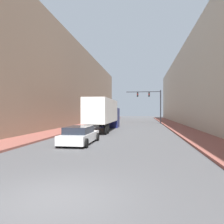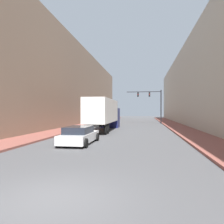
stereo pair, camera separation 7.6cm
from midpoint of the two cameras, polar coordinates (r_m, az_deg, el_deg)
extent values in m
plane|color=#4C4C4F|center=(6.67, -15.13, -21.04)|extent=(200.00, 200.00, 0.00)
cube|color=brown|center=(36.09, 16.01, -3.46)|extent=(3.12, 80.00, 0.15)
cube|color=brown|center=(37.08, -6.85, -3.35)|extent=(3.12, 80.00, 0.15)
cube|color=#BCB29E|center=(37.14, 23.06, 6.84)|extent=(6.00, 80.00, 13.36)
cube|color=#846B56|center=(38.75, -13.43, 7.35)|extent=(6.00, 80.00, 14.39)
cube|color=silver|center=(25.98, -2.66, 0.34)|extent=(2.43, 9.73, 2.70)
cube|color=black|center=(26.03, -2.66, -2.96)|extent=(1.21, 9.73, 0.24)
cube|color=navy|center=(32.20, -0.51, -1.52)|extent=(2.43, 2.85, 2.82)
cylinder|color=black|center=(22.74, -7.08, -4.57)|extent=(0.25, 1.00, 1.00)
cylinder|color=black|center=(22.27, -1.78, -4.67)|extent=(0.25, 1.00, 1.00)
cylinder|color=black|center=(23.90, -6.31, -4.34)|extent=(0.25, 1.00, 1.00)
cylinder|color=black|center=(23.45, -1.26, -4.42)|extent=(0.25, 1.00, 1.00)
cylinder|color=black|center=(32.42, -2.37, -3.12)|extent=(0.25, 1.00, 1.00)
cylinder|color=black|center=(32.09, 1.37, -3.15)|extent=(0.25, 1.00, 1.00)
cube|color=silver|center=(16.43, -8.53, -6.50)|extent=(1.87, 4.79, 0.62)
cube|color=#1E232D|center=(16.14, -8.78, -4.62)|extent=(1.65, 2.63, 0.50)
cylinder|color=black|center=(18.33, -9.79, -6.31)|extent=(0.25, 0.64, 0.64)
cylinder|color=black|center=(17.84, -4.03, -6.49)|extent=(0.25, 0.64, 0.64)
cylinder|color=black|center=(15.08, -13.98, -7.75)|extent=(0.25, 0.64, 0.64)
cylinder|color=black|center=(14.48, -7.03, -8.08)|extent=(0.25, 0.64, 0.64)
cylinder|color=black|center=(42.55, 12.53, 1.33)|extent=(0.20, 0.20, 6.41)
cube|color=black|center=(42.59, 8.14, 5.24)|extent=(6.53, 0.12, 0.12)
cube|color=black|center=(42.56, 9.61, 4.55)|extent=(0.30, 0.24, 0.90)
sphere|color=red|center=(42.42, 9.61, 4.57)|extent=(0.18, 0.18, 0.18)
cube|color=black|center=(42.57, 6.67, 4.56)|extent=(0.30, 0.24, 0.90)
sphere|color=red|center=(42.43, 6.66, 4.57)|extent=(0.18, 0.18, 0.18)
camera|label=1|loc=(0.04, -90.10, 0.00)|focal=35.00mm
camera|label=2|loc=(0.04, 89.90, 0.00)|focal=35.00mm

